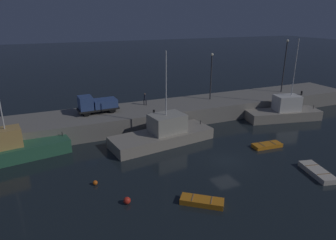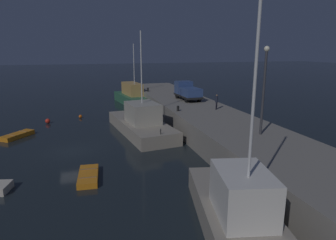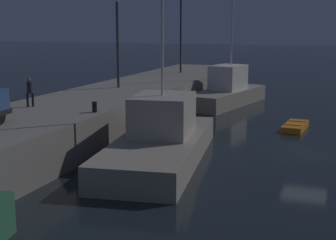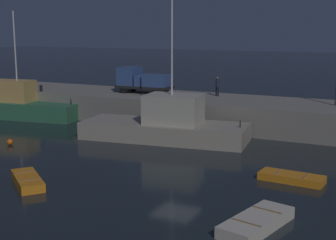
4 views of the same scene
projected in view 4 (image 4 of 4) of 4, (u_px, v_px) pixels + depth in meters
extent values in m
plane|color=black|center=(176.00, 172.00, 28.22)|extent=(320.00, 320.00, 0.00)
cube|color=gray|center=(250.00, 114.00, 40.72)|extent=(61.96, 7.48, 2.32)
cube|color=gray|center=(164.00, 131.00, 36.39)|extent=(12.92, 5.90, 1.32)
cube|color=#ADA899|center=(174.00, 109.00, 35.85)|extent=(4.43, 3.53, 2.14)
cylinder|color=silver|center=(172.00, 44.00, 35.00)|extent=(0.14, 0.14, 7.47)
cylinder|color=#262626|center=(240.00, 124.00, 34.43)|extent=(0.10, 0.10, 0.50)
cube|color=#2D6647|center=(16.00, 109.00, 45.73)|extent=(13.11, 5.40, 1.50)
cube|color=tan|center=(6.00, 91.00, 45.72)|extent=(5.71, 2.94, 2.01)
cylinder|color=silver|center=(15.00, 46.00, 44.56)|extent=(0.14, 0.14, 6.37)
cylinder|color=#262626|center=(71.00, 102.00, 43.79)|extent=(0.10, 0.10, 0.50)
cube|color=orange|center=(292.00, 178.00, 26.45)|extent=(3.57, 1.61, 0.42)
cube|color=olive|center=(278.00, 172.00, 26.80)|extent=(0.17, 1.22, 0.04)
cube|color=olive|center=(306.00, 176.00, 26.02)|extent=(0.17, 1.22, 0.04)
cube|color=orange|center=(27.00, 180.00, 25.88)|extent=(3.53, 3.10, 0.47)
cube|color=olive|center=(25.00, 172.00, 26.52)|extent=(0.73, 0.91, 0.04)
cube|color=olive|center=(30.00, 180.00, 25.15)|extent=(0.73, 0.91, 0.04)
cube|color=beige|center=(257.00, 222.00, 20.21)|extent=(2.38, 4.29, 0.51)
cube|color=olive|center=(246.00, 223.00, 19.48)|extent=(1.35, 0.38, 0.04)
cube|color=olive|center=(267.00, 210.00, 20.84)|extent=(1.35, 0.38, 0.04)
sphere|color=orange|center=(10.00, 142.00, 34.79)|extent=(0.44, 0.44, 0.44)
cylinder|color=black|center=(124.00, 88.00, 45.28)|extent=(0.91, 0.33, 0.90)
cylinder|color=black|center=(133.00, 86.00, 46.92)|extent=(0.91, 0.33, 0.90)
cylinder|color=black|center=(157.00, 90.00, 43.95)|extent=(0.91, 0.33, 0.90)
cylinder|color=black|center=(165.00, 88.00, 45.59)|extent=(0.91, 0.33, 0.90)
cube|color=black|center=(145.00, 87.00, 45.41)|extent=(5.37, 2.43, 0.25)
cube|color=#334C84|center=(130.00, 76.00, 45.86)|extent=(1.79, 2.25, 1.70)
cube|color=#334C84|center=(154.00, 80.00, 44.92)|extent=(3.16, 2.32, 1.04)
cylinder|color=black|center=(218.00, 92.00, 43.13)|extent=(0.14, 0.14, 0.83)
cylinder|color=black|center=(216.00, 91.00, 43.41)|extent=(0.14, 0.14, 0.83)
cylinder|color=#1E2333|center=(217.00, 83.00, 43.14)|extent=(0.44, 0.44, 0.68)
sphere|color=#8C664C|center=(217.00, 78.00, 43.05)|extent=(0.20, 0.20, 0.20)
cylinder|color=black|center=(41.00, 88.00, 46.59)|extent=(0.28, 0.28, 0.61)
cylinder|color=black|center=(194.00, 99.00, 39.45)|extent=(0.28, 0.28, 0.60)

